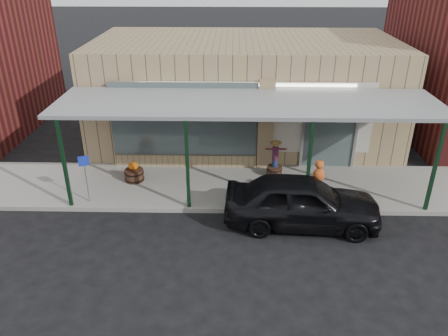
{
  "coord_description": "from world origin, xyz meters",
  "views": [
    {
      "loc": [
        -0.44,
        -9.5,
        7.25
      ],
      "look_at": [
        -0.72,
        2.6,
        1.28
      ],
      "focal_mm": 35.0,
      "sensor_mm": 36.0,
      "label": 1
    }
  ],
  "objects_px": {
    "barrel_scarecrow": "(275,164)",
    "barrel_pumpkin": "(134,174)",
    "handicap_sign": "(85,173)",
    "parked_sedan": "(302,201)"
  },
  "relations": [
    {
      "from": "handicap_sign",
      "to": "barrel_pumpkin",
      "type": "bearing_deg",
      "value": 28.46
    },
    {
      "from": "handicap_sign",
      "to": "parked_sedan",
      "type": "distance_m",
      "value": 6.66
    },
    {
      "from": "barrel_scarecrow",
      "to": "parked_sedan",
      "type": "xyz_separation_m",
      "value": [
        0.56,
        -2.83,
        0.15
      ]
    },
    {
      "from": "barrel_pumpkin",
      "to": "handicap_sign",
      "type": "distance_m",
      "value": 1.98
    },
    {
      "from": "barrel_pumpkin",
      "to": "parked_sedan",
      "type": "bearing_deg",
      "value": -23.28
    },
    {
      "from": "barrel_scarecrow",
      "to": "handicap_sign",
      "type": "bearing_deg",
      "value": 177.03
    },
    {
      "from": "barrel_pumpkin",
      "to": "handicap_sign",
      "type": "xyz_separation_m",
      "value": [
        -1.15,
        -1.43,
        0.75
      ]
    },
    {
      "from": "barrel_scarecrow",
      "to": "barrel_pumpkin",
      "type": "height_order",
      "value": "barrel_scarecrow"
    },
    {
      "from": "barrel_pumpkin",
      "to": "parked_sedan",
      "type": "height_order",
      "value": "parked_sedan"
    },
    {
      "from": "handicap_sign",
      "to": "barrel_scarecrow",
      "type": "bearing_deg",
      "value": -4.98
    }
  ]
}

